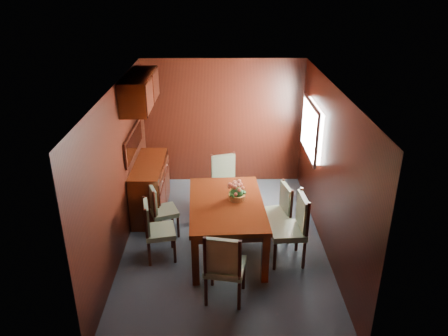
{
  "coord_description": "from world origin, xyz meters",
  "views": [
    {
      "loc": [
        -0.06,
        -5.66,
        3.78
      ],
      "look_at": [
        0.0,
        0.45,
        1.05
      ],
      "focal_mm": 35.0,
      "sensor_mm": 36.0,
      "label": 1
    }
  ],
  "objects_px": {
    "dining_table": "(227,209)",
    "flower_centerpiece": "(237,191)",
    "chair_left_near": "(155,227)",
    "chair_right_near": "(293,225)",
    "sideboard": "(150,187)",
    "chair_head": "(224,264)"
  },
  "relations": [
    {
      "from": "chair_left_near",
      "to": "flower_centerpiece",
      "type": "distance_m",
      "value": 1.28
    },
    {
      "from": "dining_table",
      "to": "chair_right_near",
      "type": "distance_m",
      "value": 0.97
    },
    {
      "from": "chair_left_near",
      "to": "flower_centerpiece",
      "type": "xyz_separation_m",
      "value": [
        1.17,
        0.3,
        0.41
      ]
    },
    {
      "from": "chair_left_near",
      "to": "chair_head",
      "type": "distance_m",
      "value": 1.35
    },
    {
      "from": "dining_table",
      "to": "chair_right_near",
      "type": "bearing_deg",
      "value": -19.02
    },
    {
      "from": "sideboard",
      "to": "chair_right_near",
      "type": "xyz_separation_m",
      "value": [
        2.21,
        -1.45,
        0.13
      ]
    },
    {
      "from": "chair_left_near",
      "to": "chair_head",
      "type": "xyz_separation_m",
      "value": [
        0.97,
        -0.94,
        0.05
      ]
    },
    {
      "from": "sideboard",
      "to": "flower_centerpiece",
      "type": "height_order",
      "value": "flower_centerpiece"
    },
    {
      "from": "flower_centerpiece",
      "to": "dining_table",
      "type": "bearing_deg",
      "value": -143.16
    },
    {
      "from": "chair_left_near",
      "to": "chair_right_near",
      "type": "distance_m",
      "value": 1.95
    },
    {
      "from": "dining_table",
      "to": "flower_centerpiece",
      "type": "height_order",
      "value": "flower_centerpiece"
    },
    {
      "from": "flower_centerpiece",
      "to": "chair_head",
      "type": "bearing_deg",
      "value": -99.0
    },
    {
      "from": "chair_head",
      "to": "chair_left_near",
      "type": "bearing_deg",
      "value": 146.48
    },
    {
      "from": "chair_right_near",
      "to": "flower_centerpiece",
      "type": "relative_size",
      "value": 3.99
    },
    {
      "from": "chair_head",
      "to": "flower_centerpiece",
      "type": "height_order",
      "value": "flower_centerpiece"
    },
    {
      "from": "sideboard",
      "to": "chair_left_near",
      "type": "height_order",
      "value": "chair_left_near"
    },
    {
      "from": "flower_centerpiece",
      "to": "chair_right_near",
      "type": "bearing_deg",
      "value": -26.09
    },
    {
      "from": "sideboard",
      "to": "flower_centerpiece",
      "type": "distance_m",
      "value": 1.84
    },
    {
      "from": "dining_table",
      "to": "chair_head",
      "type": "height_order",
      "value": "chair_head"
    },
    {
      "from": "dining_table",
      "to": "chair_left_near",
      "type": "relative_size",
      "value": 1.91
    },
    {
      "from": "chair_right_near",
      "to": "chair_head",
      "type": "relative_size",
      "value": 1.04
    },
    {
      "from": "dining_table",
      "to": "chair_left_near",
      "type": "height_order",
      "value": "chair_left_near"
    }
  ]
}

